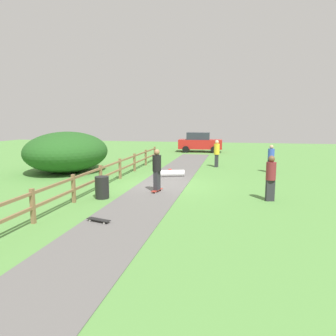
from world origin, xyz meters
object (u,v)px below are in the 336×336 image
trash_bin (102,187)px  bystander_yellow (217,152)px  skateboard_loose (99,220)px  bystander_blue (271,157)px  skater_fallen (171,173)px  parked_car_red (200,142)px  skater_riding (157,168)px  bystander_maroon (271,176)px  bush_large (67,152)px

trash_bin → bystander_yellow: (4.06, 9.69, 0.55)m
skateboard_loose → bystander_blue: bystander_blue is taller
skateboard_loose → bystander_yellow: 12.99m
skater_fallen → parked_car_red: 14.03m
bystander_yellow → trash_bin: bearing=-112.7°
bystander_yellow → parked_car_red: parked_car_red is taller
skater_riding → bystander_yellow: (2.14, 8.16, -0.07)m
trash_bin → bystander_blue: bearing=47.5°
bystander_maroon → parked_car_red: 19.15m
bystander_yellow → bystander_maroon: bystander_yellow is taller
bush_large → bystander_blue: bush_large is taller
bush_large → skateboard_loose: (5.90, -8.79, -1.14)m
parked_car_red → skateboard_loose: bearing=-91.9°
bystander_blue → skater_riding: bearing=-130.0°
bush_large → skater_fallen: bearing=-3.1°
trash_bin → bystander_blue: 10.94m
bystander_yellow → bystander_maroon: 9.11m
parked_car_red → bush_large: bearing=-116.0°
skater_riding → parked_car_red: bearing=90.1°
skateboard_loose → bystander_maroon: size_ratio=0.46×
skater_riding → bystander_blue: 8.51m
bush_large → bystander_blue: bearing=10.3°
trash_bin → parked_car_red: 19.61m
trash_bin → skater_fallen: bearing=72.0°
skater_riding → bystander_yellow: size_ratio=1.04×
skater_riding → skateboard_loose: skater_riding is taller
skater_fallen → parked_car_red: parked_car_red is taller
skateboard_loose → skater_fallen: bearing=85.5°
trash_bin → skater_fallen: (1.79, 5.50, -0.25)m
bystander_yellow → parked_car_red: 10.06m
bush_large → bystander_yellow: bearing=23.5°
bush_large → trash_bin: bush_large is taller
bush_large → skater_fallen: 6.65m
skater_fallen → bystander_yellow: bystander_yellow is taller
skater_riding → bystander_maroon: size_ratio=1.05×
bystander_yellow → bystander_maroon: size_ratio=1.01×
skater_fallen → bystander_yellow: bearing=61.5°
trash_bin → bystander_maroon: 6.73m
parked_car_red → bystander_yellow: bearing=-77.5°
bystander_blue → bush_large: bearing=-169.7°
bystander_maroon → skater_fallen: bearing=136.8°
trash_bin → bystander_yellow: 10.52m
bystander_blue → parked_car_red: size_ratio=0.39×
skater_riding → skater_fallen: bearing=91.9°
skateboard_loose → bystander_maroon: bystander_maroon is taller
bush_large → skater_fallen: size_ratio=3.89×
bystander_yellow → bystander_maroon: bearing=-73.6°
skater_fallen → skateboard_loose: bearing=-94.5°
skater_riding → parked_car_red: (-0.04, 17.98, -0.11)m
trash_bin → skateboard_loose: size_ratio=1.09×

